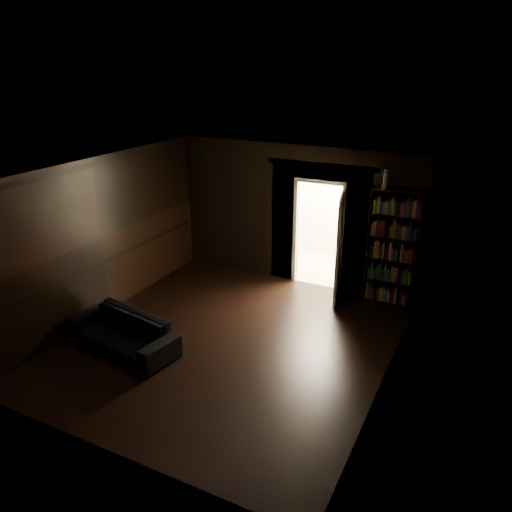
{
  "coord_description": "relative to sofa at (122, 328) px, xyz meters",
  "views": [
    {
      "loc": [
        3.55,
        -6.11,
        4.3
      ],
      "look_at": [
        0.06,
        0.9,
        1.2
      ],
      "focal_mm": 35.0,
      "sensor_mm": 36.0,
      "label": 1
    }
  ],
  "objects": [
    {
      "name": "bookshelf",
      "position": [
        3.4,
        3.45,
        0.74
      ],
      "size": [
        0.96,
        0.61,
        2.2
      ],
      "primitive_type": "cube",
      "rotation": [
        0.0,
        0.0,
        -0.35
      ],
      "color": "black",
      "rests_on": "ground"
    },
    {
      "name": "kitchen_alcove",
      "position": [
        1.9,
        4.77,
        0.85
      ],
      "size": [
        2.2,
        1.8,
        2.6
      ],
      "color": "beige",
      "rests_on": "ground"
    },
    {
      "name": "sofa",
      "position": [
        0.0,
        0.0,
        0.0
      ],
      "size": [
        2.01,
        1.13,
        0.73
      ],
      "primitive_type": "imported",
      "rotation": [
        0.0,
        0.0,
        -0.17
      ],
      "color": "black",
      "rests_on": "ground"
    },
    {
      "name": "room_walls",
      "position": [
        1.39,
        1.97,
        1.32
      ],
      "size": [
        5.02,
        5.61,
        2.84
      ],
      "color": "black",
      "rests_on": "ground"
    },
    {
      "name": "figurine",
      "position": [
        3.15,
        3.44,
        2.0
      ],
      "size": [
        0.11,
        0.11,
        0.32
      ],
      "primitive_type": "cube",
      "rotation": [
        0.0,
        0.0,
        -0.07
      ],
      "color": "white",
      "rests_on": "bookshelf"
    },
    {
      "name": "refrigerator",
      "position": [
        2.5,
        5.01,
        0.46
      ],
      "size": [
        0.94,
        0.91,
        1.65
      ],
      "primitive_type": "cube",
      "rotation": [
        0.0,
        0.0,
        0.39
      ],
      "color": "white",
      "rests_on": "ground"
    },
    {
      "name": "door",
      "position": [
        2.47,
        3.21,
        0.66
      ],
      "size": [
        0.24,
        0.84,
        2.05
      ],
      "primitive_type": "cube",
      "rotation": [
        0.0,
        0.0,
        1.8
      ],
      "color": "white",
      "rests_on": "ground"
    },
    {
      "name": "bottles",
      "position": [
        2.56,
        4.96,
        1.41
      ],
      "size": [
        0.6,
        0.1,
        0.24
      ],
      "primitive_type": "cube",
      "rotation": [
        0.0,
        0.0,
        -0.04
      ],
      "color": "black",
      "rests_on": "refrigerator"
    },
    {
      "name": "ground",
      "position": [
        1.4,
        0.9,
        -0.36
      ],
      "size": [
        5.5,
        5.5,
        0.0
      ],
      "primitive_type": "plane",
      "color": "black",
      "rests_on": "ground"
    }
  ]
}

